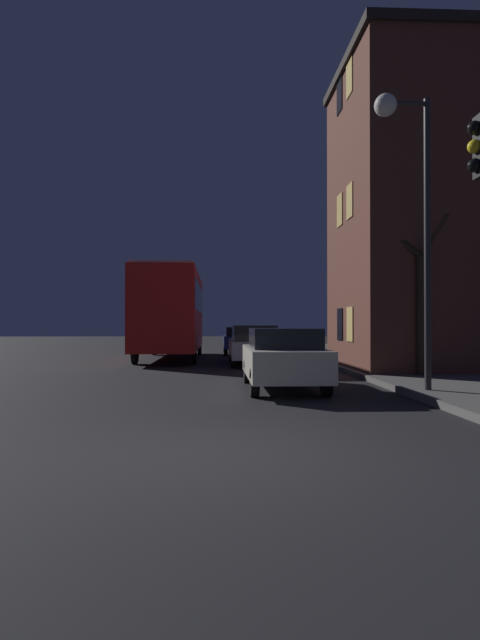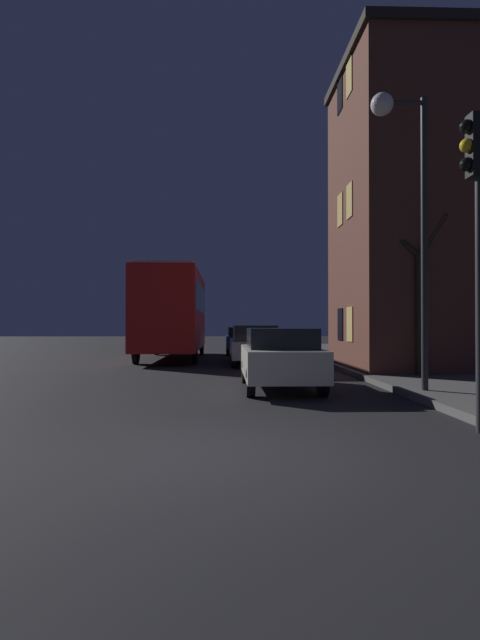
% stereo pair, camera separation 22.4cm
% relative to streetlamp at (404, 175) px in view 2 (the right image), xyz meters
% --- Properties ---
extents(ground_plane, '(120.00, 120.00, 0.00)m').
position_rel_streetlamp_xyz_m(ground_plane, '(-3.90, -4.48, -4.70)').
color(ground_plane, black).
extents(brick_building, '(3.93, 5.67, 10.18)m').
position_rel_streetlamp_xyz_m(brick_building, '(2.03, 5.95, 0.55)').
color(brick_building, brown).
rests_on(brick_building, sidewalk).
extents(streetlamp, '(1.21, 0.48, 6.30)m').
position_rel_streetlamp_xyz_m(streetlamp, '(0.00, 0.00, 0.00)').
color(streetlamp, '#28282B').
rests_on(streetlamp, sidewalk).
extents(traffic_light, '(0.43, 0.24, 4.54)m').
position_rel_streetlamp_xyz_m(traffic_light, '(-0.21, -3.45, -1.46)').
color(traffic_light, '#28282B').
rests_on(traffic_light, ground).
extents(bare_tree, '(1.43, 1.51, 4.25)m').
position_rel_streetlamp_xyz_m(bare_tree, '(1.53, 3.10, -2.44)').
color(bare_tree, '#2D2319').
rests_on(bare_tree, sidewalk).
extents(bus, '(2.49, 9.17, 3.88)m').
position_rel_streetlamp_xyz_m(bus, '(-6.11, 12.05, -2.41)').
color(bus, red).
rests_on(bus, ground).
extents(car_near_lane, '(1.72, 3.91, 1.45)m').
position_rel_streetlamp_xyz_m(car_near_lane, '(-2.49, 1.37, -3.94)').
color(car_near_lane, beige).
rests_on(car_near_lane, ground).
extents(car_mid_lane, '(1.80, 4.75, 1.51)m').
position_rel_streetlamp_xyz_m(car_mid_lane, '(-2.66, 8.84, -3.93)').
color(car_mid_lane, '#B7BABF').
rests_on(car_mid_lane, ground).
extents(car_far_lane, '(1.88, 3.95, 1.41)m').
position_rel_streetlamp_xyz_m(car_far_lane, '(-2.78, 15.77, -3.95)').
color(car_far_lane, navy).
rests_on(car_far_lane, ground).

